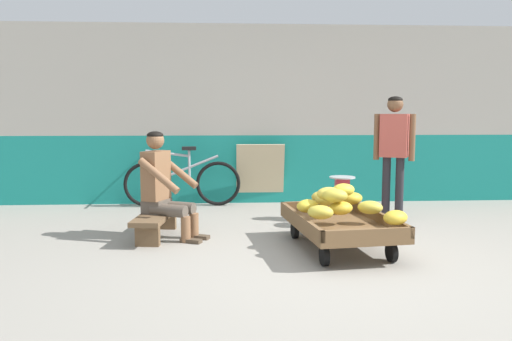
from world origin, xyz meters
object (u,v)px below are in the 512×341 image
vendor_seated (163,185)px  sign_board (260,174)px  shopping_bag (371,226)px  banana_cart (339,225)px  weighing_scale (342,188)px  bicycle_near_left (182,182)px  low_bench (157,219)px  customer_adult (394,144)px  plastic_crate (342,214)px

vendor_seated → sign_board: vendor_seated is taller
shopping_bag → banana_cart: bearing=-135.2°
weighing_scale → shopping_bag: (0.20, -0.54, -0.33)m
banana_cart → sign_board: (-0.60, 2.60, 0.20)m
weighing_scale → bicycle_near_left: 2.45m
low_bench → sign_board: bearing=57.9°
bicycle_near_left → customer_adult: customer_adult is taller
banana_cart → shopping_bag: banana_cart is taller
weighing_scale → shopping_bag: weighing_scale is taller
sign_board → shopping_bag: 2.42m
shopping_bag → customer_adult: bearing=58.2°
weighing_scale → plastic_crate: bearing=90.0°
plastic_crate → sign_board: bearing=117.9°
banana_cart → vendor_seated: bearing=162.1°
low_bench → shopping_bag: low_bench is taller
plastic_crate → shopping_bag: 0.58m
bicycle_near_left → low_bench: bearing=-93.8°
banana_cart → bicycle_near_left: bearing=125.4°
plastic_crate → weighing_scale: bearing=-90.0°
bicycle_near_left → sign_board: 1.14m
sign_board → banana_cart: bearing=-77.0°
bicycle_near_left → shopping_bag: 2.96m
plastic_crate → sign_board: (-0.85, 1.61, 0.29)m
low_bench → bicycle_near_left: bearing=86.2°
weighing_scale → customer_adult: bearing=18.6°
weighing_scale → sign_board: sign_board is taller
low_bench → bicycle_near_left: bicycle_near_left is taller
customer_adult → sign_board: bearing=137.9°
vendor_seated → customer_adult: bearing=13.5°
low_bench → sign_board: sign_board is taller
banana_cart → bicycle_near_left: (-1.73, 2.44, 0.11)m
vendor_seated → shopping_bag: vendor_seated is taller
banana_cart → bicycle_near_left: 2.99m
low_bench → banana_cart: bearing=-18.2°
plastic_crate → banana_cart: bearing=-104.2°
banana_cart → vendor_seated: (-1.77, 0.57, 0.33)m
customer_adult → weighing_scale: bearing=-161.4°
weighing_scale → customer_adult: size_ratio=0.20×
plastic_crate → customer_adult: bearing=18.5°
sign_board → weighing_scale: bearing=-62.1°
plastic_crate → bicycle_near_left: size_ratio=0.22×
bicycle_near_left → sign_board: sign_board is taller
shopping_bag → sign_board: bearing=116.0°
sign_board → shopping_bag: (1.05, -2.15, -0.32)m
weighing_scale → low_bench: bearing=-169.7°
vendor_seated → sign_board: 2.35m
sign_board → customer_adult: 2.13m
sign_board → plastic_crate: bearing=-62.1°
vendor_seated → bicycle_near_left: bearing=88.7°
low_bench → vendor_seated: bearing=-24.6°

